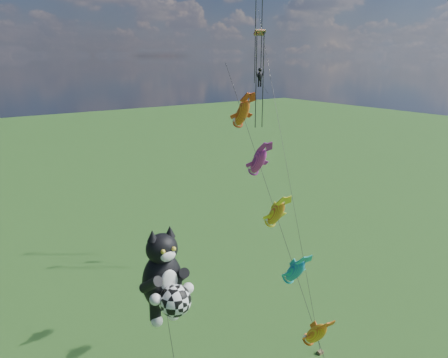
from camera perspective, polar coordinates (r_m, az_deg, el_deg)
cat_kite_rig at (r=23.61m, az=-7.69°, el=-12.85°), size 2.51×4.15×11.98m
fish_windsock_rig at (r=26.58m, az=6.84°, el=-4.64°), size 2.86×15.77×20.00m
parafoil_rig at (r=40.98m, az=4.86°, el=14.29°), size 7.31×16.37×26.95m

